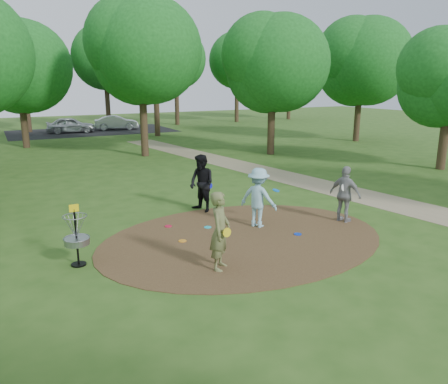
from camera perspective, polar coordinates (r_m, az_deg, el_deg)
name	(u,v)px	position (r m, az deg, el deg)	size (l,w,h in m)	color
ground	(244,238)	(12.53, 2.60, -6.08)	(100.00, 100.00, 0.00)	#2D5119
dirt_clearing	(244,238)	(12.53, 2.60, -6.04)	(8.40, 8.40, 0.02)	#47301C
footpath	(360,195)	(17.94, 17.38, -0.41)	(2.00, 40.00, 0.01)	#8C7A5B
parking_lot	(92,131)	(41.11, -16.82, 7.62)	(14.00, 8.00, 0.01)	black
player_observer_with_disc	(220,231)	(10.25, -0.52, -5.13)	(0.80, 0.82, 1.90)	#64693D
player_throwing_with_disc	(258,198)	(13.28, 4.51, -0.76)	(1.41, 1.37, 1.84)	#8FC5D6
player_walking_with_disc	(202,183)	(14.84, -2.92, 1.13)	(0.97, 1.12, 1.97)	black
player_waiting_with_disc	(345,194)	(14.22, 15.54, -0.31)	(0.73, 1.14, 1.80)	gray
disc_ground_cyan	(208,227)	(13.37, -2.14, -4.62)	(0.22, 0.22, 0.02)	#1BCADD
disc_ground_blue	(298,234)	(12.95, 9.60, -5.44)	(0.22, 0.22, 0.02)	#0C30CE
disc_ground_red	(168,226)	(13.56, -7.30, -4.45)	(0.22, 0.22, 0.02)	red
car_left	(71,125)	(40.24, -19.38, 8.25)	(1.60, 3.97, 1.35)	#A7ACAF
car_right	(116,123)	(41.73, -13.87, 8.78)	(1.36, 3.89, 1.28)	#B2B5BB
disc_ground_orange	(182,241)	(12.31, -5.44, -6.37)	(0.22, 0.22, 0.02)	orange
disc_golf_basket	(76,231)	(11.06, -18.78, -4.86)	(0.63, 0.63, 1.54)	black
tree_ring	(170,62)	(20.95, -7.09, 16.52)	(37.58, 45.34, 8.84)	#332316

